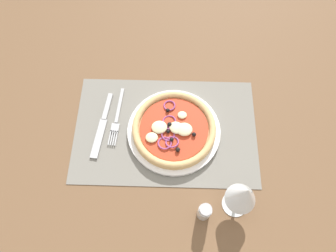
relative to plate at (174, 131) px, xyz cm
name	(u,v)px	position (x,y,z in cm)	size (l,w,h in cm)	color
ground_plane	(166,132)	(2.35, -0.72, -2.21)	(190.00, 140.00, 2.40)	brown
placemat	(165,130)	(2.35, -0.72, -0.81)	(50.31, 32.26, 0.40)	slate
plate	(174,131)	(0.00, 0.00, 0.00)	(25.49, 25.49, 1.23)	white
pizza	(174,129)	(0.05, 0.04, 1.73)	(22.68, 22.68, 2.61)	tan
fork	(117,119)	(16.16, -3.37, -0.39)	(2.98, 18.06, 0.44)	#B2B5BA
knife	(102,125)	(19.98, -1.38, -0.36)	(4.19, 20.05, 0.62)	#B2B5BA
wine_glass	(243,195)	(-15.61, 19.20, 9.09)	(7.20, 7.20, 14.90)	silver
pepper_shaker	(204,212)	(-7.65, 21.87, 2.24)	(3.20, 3.20, 6.70)	silver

